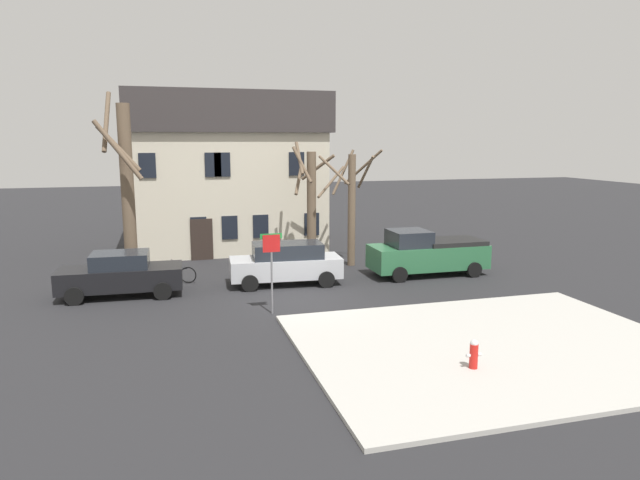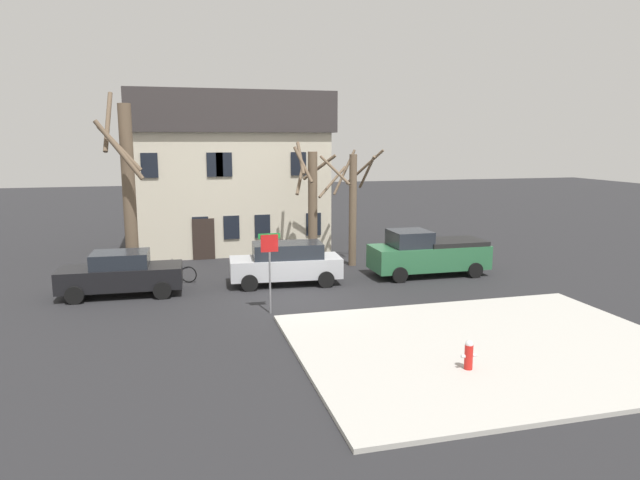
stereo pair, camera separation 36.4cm
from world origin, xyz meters
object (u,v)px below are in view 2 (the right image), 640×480
Objects in this scene: building_main at (230,170)px; tree_bare_mid at (312,203)px; car_black_sedan at (121,274)px; pickup_truck_green at (428,253)px; bicycle_leaning at (177,274)px; tree_bare_near at (127,187)px; car_silver_wagon at (286,263)px; tree_bare_far at (352,202)px; fire_hydrant at (469,354)px; street_sign_pole at (270,258)px.

building_main reaches higher than tree_bare_mid.
pickup_truck_green reaches higher than car_black_sedan.
pickup_truck_green is at bearing -7.74° from bicycle_leaning.
car_silver_wagon is (6.35, -2.74, -3.11)m from tree_bare_near.
tree_bare_near is at bearing 145.63° from bicycle_leaning.
tree_bare_mid is 1.94m from tree_bare_far.
tree_bare_mid is 3.54× the size of bicycle_leaning.
tree_bare_mid is at bearing 23.28° from car_black_sedan.
car_silver_wagon is 6.47m from pickup_truck_green.
tree_bare_near is 10.32× the size of fire_hydrant.
street_sign_pole is at bearing -109.09° from car_silver_wagon.
tree_bare_near is at bearing 85.43° from car_black_sedan.
tree_bare_far is (5.14, -6.28, -1.28)m from building_main.
street_sign_pole reaches higher than car_silver_wagon.
street_sign_pole reaches higher than bicycle_leaning.
car_black_sedan is at bearing -94.57° from tree_bare_near.
pickup_truck_green is (7.80, -9.18, -3.35)m from building_main.
tree_bare_near is 16.32m from fire_hydrant.
car_silver_wagon is 6.07× the size of fire_hydrant.
street_sign_pole is (5.00, -6.65, -2.04)m from tree_bare_near.
building_main is 6.30× the size of bicycle_leaning.
tree_bare_near is (-5.02, -6.41, -0.32)m from building_main.
street_sign_pole is at bearing -59.83° from bicycle_leaning.
pickup_truck_green is at bearing 70.13° from fire_hydrant.
bicycle_leaning is at bearing -161.56° from tree_bare_mid.
building_main is 11.17m from car_black_sedan.
car_black_sedan is (-0.22, -2.81, -3.17)m from tree_bare_near.
fire_hydrant is at bearing -94.62° from tree_bare_far.
tree_bare_near reaches higher than pickup_truck_green.
bicycle_leaning is at bearing -34.37° from tree_bare_near.
street_sign_pole is (5.22, -3.84, 1.12)m from car_black_sedan.
building_main reaches higher than tree_bare_far.
tree_bare_mid reaches higher than bicycle_leaning.
tree_bare_mid is at bearing 60.88° from car_silver_wagon.
pickup_truck_green is (4.45, -3.65, -2.03)m from tree_bare_mid.
car_black_sedan is at bearing -164.18° from tree_bare_far.
tree_bare_far is 3.34× the size of bicycle_leaning.
building_main is 2.23× the size of car_silver_wagon.
tree_bare_mid reaches higher than car_silver_wagon.
tree_bare_mid is 6.11m from pickup_truck_green.
tree_bare_near reaches higher than fire_hydrant.
street_sign_pole reaches higher than fire_hydrant.
tree_bare_far is (1.79, -0.75, 0.04)m from tree_bare_mid.
car_silver_wagon is at bearing -81.74° from building_main.
fire_hydrant is 7.77m from street_sign_pole.
fire_hydrant is 0.47× the size of bicycle_leaning.
bicycle_leaning is at bearing 120.17° from street_sign_pole.
tree_bare_near is 2.83× the size of street_sign_pole.
pickup_truck_green is 10.99m from fire_hydrant.
car_black_sedan is 2.65m from bicycle_leaning.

